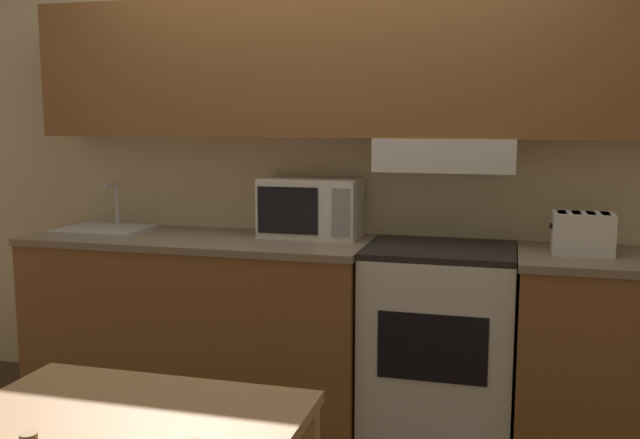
# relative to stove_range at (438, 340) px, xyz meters

# --- Properties ---
(ground_plane) EXTENTS (16.00, 16.00, 0.00)m
(ground_plane) POSITION_rel_stove_range_xyz_m (-0.57, 0.29, -0.46)
(ground_plane) COLOR #4C3828
(wall_back) EXTENTS (5.53, 0.38, 2.55)m
(wall_back) POSITION_rel_stove_range_xyz_m (-0.56, 0.22, 1.06)
(wall_back) COLOR beige
(wall_back) RESTS_ON ground_plane
(lower_counter_main) EXTENTS (1.79, 0.65, 0.92)m
(lower_counter_main) POSITION_rel_stove_range_xyz_m (-1.25, -0.02, 0.00)
(lower_counter_main) COLOR brown
(lower_counter_main) RESTS_ON ground_plane
(lower_counter_right_stub) EXTENTS (0.64, 0.65, 0.92)m
(lower_counter_right_stub) POSITION_rel_stove_range_xyz_m (0.68, -0.02, 0.00)
(lower_counter_right_stub) COLOR brown
(lower_counter_right_stub) RESTS_ON ground_plane
(stove_range) EXTENTS (0.70, 0.59, 0.92)m
(stove_range) POSITION_rel_stove_range_xyz_m (0.00, 0.00, 0.00)
(stove_range) COLOR silver
(stove_range) RESTS_ON ground_plane
(microwave) EXTENTS (0.51, 0.29, 0.30)m
(microwave) POSITION_rel_stove_range_xyz_m (-0.68, 0.13, 0.61)
(microwave) COLOR silver
(microwave) RESTS_ON lower_counter_main
(toaster) EXTENTS (0.28, 0.21, 0.19)m
(toaster) POSITION_rel_stove_range_xyz_m (0.63, 0.00, 0.55)
(toaster) COLOR silver
(toaster) RESTS_ON lower_counter_right_stub
(sink_basin) EXTENTS (0.46, 0.39, 0.26)m
(sink_basin) POSITION_rel_stove_range_xyz_m (-1.80, -0.02, 0.48)
(sink_basin) COLOR #B7BABF
(sink_basin) RESTS_ON lower_counter_main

